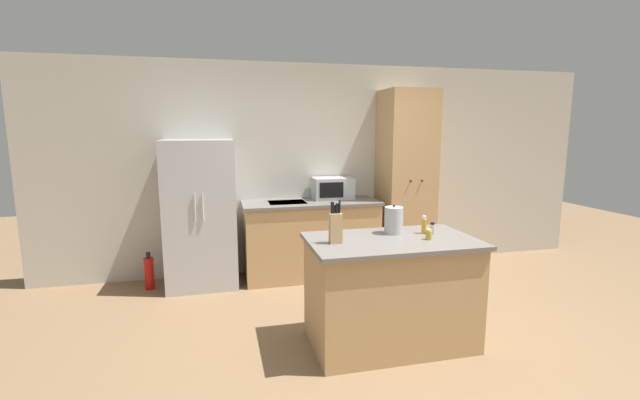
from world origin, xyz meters
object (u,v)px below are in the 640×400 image
(spice_bottle_amber_oil, at_px, (429,235))
(microwave, at_px, (333,188))
(knife_block, at_px, (336,227))
(spice_bottle_tall_dark, at_px, (424,225))
(kettle, at_px, (394,220))
(pantry_cabinet, at_px, (406,182))
(refrigerator, at_px, (201,214))
(fire_extinguisher, at_px, (149,273))
(spice_bottle_short_red, at_px, (432,229))

(spice_bottle_amber_oil, bearing_deg, microwave, 97.59)
(knife_block, xyz_separation_m, spice_bottle_tall_dark, (0.83, 0.13, -0.06))
(microwave, height_order, spice_bottle_tall_dark, microwave)
(kettle, bearing_deg, spice_bottle_tall_dark, -13.62)
(microwave, bearing_deg, knife_block, -104.54)
(pantry_cabinet, distance_m, knife_block, 2.33)
(refrigerator, relative_size, spice_bottle_tall_dark, 10.89)
(refrigerator, xyz_separation_m, pantry_cabinet, (2.53, 0.02, 0.30))
(microwave, xyz_separation_m, fire_extinguisher, (-2.19, -0.13, -0.88))
(spice_bottle_short_red, distance_m, spice_bottle_amber_oil, 0.18)
(pantry_cabinet, height_order, knife_block, pantry_cabinet)
(pantry_cabinet, bearing_deg, microwave, 173.16)
(kettle, bearing_deg, refrigerator, 135.85)
(refrigerator, relative_size, pantry_cabinet, 0.74)
(spice_bottle_short_red, bearing_deg, microwave, 101.43)
(knife_block, xyz_separation_m, spice_bottle_amber_oil, (0.77, -0.07, -0.09))
(refrigerator, height_order, knife_block, refrigerator)
(microwave, xyz_separation_m, spice_bottle_amber_oil, (0.27, -2.01, -0.12))
(spice_bottle_tall_dark, distance_m, spice_bottle_amber_oil, 0.21)
(spice_bottle_short_red, height_order, kettle, kettle)
(pantry_cabinet, distance_m, spice_bottle_tall_dark, 1.81)
(knife_block, xyz_separation_m, spice_bottle_short_red, (0.88, 0.08, -0.08))
(spice_bottle_amber_oil, height_order, kettle, kettle)
(microwave, bearing_deg, spice_bottle_amber_oil, -82.41)
(refrigerator, bearing_deg, pantry_cabinet, 0.45)
(refrigerator, height_order, pantry_cabinet, pantry_cabinet)
(spice_bottle_short_red, xyz_separation_m, fire_extinguisher, (-2.57, 1.73, -0.77))
(pantry_cabinet, bearing_deg, knife_block, -128.03)
(refrigerator, distance_m, spice_bottle_amber_oil, 2.65)
(knife_block, relative_size, spice_bottle_short_red, 3.26)
(microwave, distance_m, spice_bottle_tall_dark, 1.84)
(knife_block, bearing_deg, kettle, 18.63)
(refrigerator, xyz_separation_m, spice_bottle_short_red, (1.98, -1.73, 0.12))
(knife_block, relative_size, spice_bottle_amber_oil, 3.91)
(kettle, height_order, fire_extinguisher, kettle)
(spice_bottle_amber_oil, xyz_separation_m, kettle, (-0.20, 0.26, 0.08))
(kettle, bearing_deg, knife_block, -161.37)
(pantry_cabinet, bearing_deg, refrigerator, -179.55)
(fire_extinguisher, bearing_deg, kettle, -35.59)
(refrigerator, height_order, microwave, refrigerator)
(microwave, distance_m, fire_extinguisher, 2.36)
(fire_extinguisher, bearing_deg, spice_bottle_tall_dark, -33.72)
(refrigerator, height_order, fire_extinguisher, refrigerator)
(pantry_cabinet, distance_m, kettle, 1.86)
(pantry_cabinet, height_order, kettle, pantry_cabinet)
(fire_extinguisher, bearing_deg, microwave, 3.53)
(refrigerator, distance_m, knife_block, 2.13)
(spice_bottle_amber_oil, relative_size, kettle, 0.34)
(microwave, bearing_deg, fire_extinguisher, -176.47)
(spice_bottle_short_red, bearing_deg, spice_bottle_tall_dark, 134.87)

